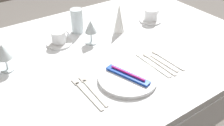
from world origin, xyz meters
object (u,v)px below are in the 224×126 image
at_px(spoon_tea, 164,57).
at_px(napkin_folded, 119,18).
at_px(coffee_cup_left, 59,37).
at_px(dinner_plate, 128,78).
at_px(fork_inner, 85,92).
at_px(drink_tumbler, 77,21).
at_px(spoon_soup, 155,61).
at_px(coffee_cup_far, 151,15).
at_px(spoon_dessert, 158,59).
at_px(wine_glass_centre, 91,28).
at_px(wine_glass_left, 3,52).
at_px(fork_outer, 92,89).
at_px(dinner_knife, 153,65).
at_px(toothbrush_package, 128,75).

bearing_deg(spoon_tea, napkin_folded, 93.52).
xyz_separation_m(coffee_cup_left, napkin_folded, (0.34, -0.07, 0.04)).
bearing_deg(dinner_plate, fork_inner, 171.58).
bearing_deg(drink_tumbler, spoon_soup, -71.58).
bearing_deg(coffee_cup_far, napkin_folded, -179.13).
xyz_separation_m(spoon_dessert, napkin_folded, (0.01, 0.34, 0.08)).
distance_m(spoon_dessert, drink_tumbler, 0.51).
bearing_deg(wine_glass_centre, spoon_dessert, -60.92).
distance_m(spoon_tea, drink_tumbler, 0.53).
bearing_deg(wine_glass_left, fork_outer, -54.07).
height_order(dinner_knife, coffee_cup_left, coffee_cup_left).
distance_m(dinner_plate, dinner_knife, 0.16).
distance_m(fork_outer, napkin_folded, 0.53).
xyz_separation_m(spoon_dessert, coffee_cup_far, (0.26, 0.35, 0.04)).
distance_m(dinner_knife, coffee_cup_far, 0.49).
xyz_separation_m(dinner_knife, napkin_folded, (0.07, 0.37, 0.08)).
xyz_separation_m(fork_outer, dinner_knife, (0.33, -0.02, 0.00)).
xyz_separation_m(fork_outer, coffee_cup_far, (0.64, 0.36, 0.04)).
distance_m(fork_inner, napkin_folded, 0.56).
relative_size(wine_glass_centre, napkin_folded, 0.76).
xyz_separation_m(coffee_cup_far, wine_glass_centre, (-0.44, -0.02, 0.04)).
relative_size(dinner_plate, fork_inner, 1.12).
xyz_separation_m(spoon_soup, coffee_cup_left, (-0.31, 0.41, 0.04)).
bearing_deg(coffee_cup_far, fork_outer, -150.92).
xyz_separation_m(spoon_tea, drink_tumbler, (-0.22, 0.48, 0.07)).
bearing_deg(wine_glass_left, coffee_cup_left, 15.33).
height_order(dinner_knife, drink_tumbler, drink_tumbler).
relative_size(wine_glass_centre, drink_tumbler, 0.93).
height_order(fork_inner, wine_glass_left, wine_glass_left).
height_order(fork_inner, coffee_cup_far, coffee_cup_far).
relative_size(spoon_soup, coffee_cup_far, 2.11).
bearing_deg(coffee_cup_left, wine_glass_left, -164.67).
height_order(wine_glass_left, drink_tumbler, drink_tumbler).
distance_m(wine_glass_left, napkin_folded, 0.64).
relative_size(fork_inner, wine_glass_centre, 1.78).
xyz_separation_m(fork_outer, spoon_dessert, (0.38, 0.01, 0.00)).
distance_m(spoon_dessert, napkin_folded, 0.35).
bearing_deg(drink_tumbler, fork_outer, -112.02).
height_order(fork_inner, wine_glass_centre, wine_glass_centre).
relative_size(spoon_tea, wine_glass_centre, 1.62).
xyz_separation_m(spoon_dessert, coffee_cup_left, (-0.33, 0.41, 0.04)).
distance_m(fork_outer, coffee_cup_left, 0.42).
height_order(dinner_plate, dinner_knife, dinner_plate).
height_order(dinner_knife, spoon_soup, spoon_soup).
relative_size(fork_outer, spoon_tea, 1.06).
bearing_deg(spoon_tea, coffee_cup_far, 57.10).
bearing_deg(spoon_tea, wine_glass_left, 153.23).
bearing_deg(fork_outer, spoon_soup, 1.12).
distance_m(fork_inner, coffee_cup_left, 0.43).
distance_m(toothbrush_package, fork_inner, 0.20).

